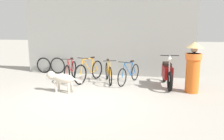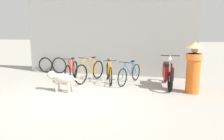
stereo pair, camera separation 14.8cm
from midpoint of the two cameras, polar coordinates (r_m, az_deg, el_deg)
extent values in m
plane|color=#9E998E|center=(6.10, -9.95, -7.95)|extent=(60.00, 60.00, 0.00)
cube|color=gray|center=(9.24, -1.96, 8.69)|extent=(7.19, 0.20, 3.23)
torus|color=black|center=(8.05, -12.19, -1.03)|extent=(0.13, 0.66, 0.66)
torus|color=black|center=(8.95, -10.41, 0.21)|extent=(0.13, 0.66, 0.66)
cylinder|color=red|center=(8.36, -11.51, 0.93)|extent=(0.08, 0.48, 0.55)
cylinder|color=red|center=(8.62, -10.99, 1.13)|extent=(0.04, 0.13, 0.50)
cylinder|color=red|center=(8.37, -11.48, 2.66)|extent=(0.09, 0.55, 0.06)
cylinder|color=red|center=(8.79, -10.71, -0.17)|extent=(0.07, 0.36, 0.08)
cylinder|color=red|center=(8.79, -10.68, 1.49)|extent=(0.06, 0.29, 0.46)
cylinder|color=red|center=(8.07, -12.11, 0.74)|extent=(0.05, 0.17, 0.49)
cube|color=black|center=(8.63, -10.97, 3.01)|extent=(0.09, 0.19, 0.05)
cylinder|color=black|center=(8.10, -12.04, 2.78)|extent=(0.46, 0.08, 0.02)
torus|color=black|center=(7.72, -8.80, -1.20)|extent=(0.26, 0.70, 0.72)
torus|color=black|center=(8.59, -4.41, 0.09)|extent=(0.26, 0.70, 0.72)
cylinder|color=orange|center=(8.01, -7.02, 0.97)|extent=(0.18, 0.52, 0.59)
cylinder|color=orange|center=(8.26, -5.76, 1.17)|extent=(0.07, 0.14, 0.54)
cylinder|color=orange|center=(8.01, -6.84, 2.93)|extent=(0.21, 0.60, 0.06)
cylinder|color=orange|center=(8.43, -5.16, -0.31)|extent=(0.15, 0.40, 0.08)
cylinder|color=orange|center=(8.42, -4.98, 1.55)|extent=(0.12, 0.32, 0.50)
cylinder|color=orange|center=(7.74, -8.49, 0.80)|extent=(0.08, 0.19, 0.53)
cube|color=black|center=(8.26, -5.59, 3.27)|extent=(0.12, 0.19, 0.05)
cylinder|color=black|center=(7.76, -8.18, 3.07)|extent=(0.45, 0.16, 0.02)
torus|color=black|center=(7.48, -1.02, -1.68)|extent=(0.26, 0.64, 0.66)
torus|color=black|center=(8.45, -1.84, -0.25)|extent=(0.26, 0.64, 0.66)
cylinder|color=orange|center=(7.81, -1.37, 0.45)|extent=(0.19, 0.47, 0.55)
cylinder|color=orange|center=(8.10, -1.60, 0.69)|extent=(0.07, 0.13, 0.50)
cylinder|color=orange|center=(7.82, -1.42, 2.31)|extent=(0.22, 0.55, 0.06)
cylinder|color=orange|center=(8.27, -1.70, -0.67)|extent=(0.15, 0.36, 0.08)
cylinder|color=orange|center=(8.27, -1.75, 1.09)|extent=(0.13, 0.29, 0.46)
cylinder|color=orange|center=(7.51, -1.10, 0.22)|extent=(0.09, 0.17, 0.49)
cube|color=black|center=(8.10, -1.65, 2.69)|extent=(0.13, 0.19, 0.05)
cylinder|color=black|center=(7.53, -1.17, 2.42)|extent=(0.44, 0.18, 0.02)
torus|color=black|center=(7.38, 2.08, -1.98)|extent=(0.23, 0.61, 0.63)
torus|color=black|center=(8.32, 5.56, -0.56)|extent=(0.23, 0.61, 0.63)
cylinder|color=#1959A5|center=(7.70, 3.55, 0.11)|extent=(0.19, 0.51, 0.53)
cylinder|color=#1959A5|center=(7.98, 4.54, 0.35)|extent=(0.07, 0.14, 0.48)
cylinder|color=#1959A5|center=(7.71, 3.75, 1.91)|extent=(0.22, 0.60, 0.06)
cylinder|color=#1959A5|center=(8.15, 4.97, -0.97)|extent=(0.15, 0.40, 0.08)
cylinder|color=#1959A5|center=(8.15, 5.15, 0.74)|extent=(0.13, 0.31, 0.44)
cylinder|color=#1959A5|center=(7.40, 2.39, -0.12)|extent=(0.09, 0.19, 0.47)
cube|color=black|center=(7.98, 4.74, 2.30)|extent=(0.12, 0.19, 0.05)
cylinder|color=black|center=(7.43, 2.69, 2.02)|extent=(0.44, 0.17, 0.02)
torus|color=black|center=(7.02, 14.30, -2.96)|extent=(0.16, 0.64, 0.63)
torus|color=black|center=(8.26, 13.07, -0.88)|extent=(0.16, 0.64, 0.63)
cube|color=maroon|center=(7.60, 13.70, -0.49)|extent=(0.36, 0.84, 0.40)
cube|color=black|center=(7.70, 13.64, 1.56)|extent=(0.29, 0.55, 0.10)
cylinder|color=silver|center=(7.16, 14.21, 1.25)|extent=(0.06, 0.15, 0.61)
cylinder|color=silver|center=(7.09, 14.23, -2.06)|extent=(0.06, 0.22, 0.21)
cylinder|color=black|center=(7.17, 14.27, 3.69)|extent=(0.58, 0.08, 0.03)
sphere|color=silver|center=(7.15, 14.26, 2.71)|extent=(0.15, 0.15, 0.14)
ellipsoid|color=beige|center=(6.89, -13.20, -2.22)|extent=(0.74, 0.37, 0.30)
cylinder|color=beige|center=(7.00, -15.00, -4.38)|extent=(0.07, 0.07, 0.32)
cylinder|color=beige|center=(7.13, -14.30, -4.06)|extent=(0.07, 0.07, 0.32)
cylinder|color=beige|center=(6.78, -11.84, -4.73)|extent=(0.07, 0.07, 0.32)
cylinder|color=beige|center=(6.92, -11.18, -4.39)|extent=(0.07, 0.07, 0.32)
sphere|color=beige|center=(7.10, -16.19, -1.32)|extent=(0.28, 0.28, 0.25)
ellipsoid|color=beige|center=(7.16, -16.90, -1.41)|extent=(0.15, 0.11, 0.10)
cylinder|color=beige|center=(6.67, -9.61, -2.78)|extent=(0.31, 0.08, 0.16)
cylinder|color=orange|center=(7.06, 19.75, -0.79)|extent=(0.57, 0.57, 1.21)
cylinder|color=orange|center=(6.98, 20.02, 3.35)|extent=(0.67, 0.67, 0.18)
sphere|color=tan|center=(6.96, 20.13, 5.03)|extent=(0.27, 0.27, 0.19)
cone|color=tan|center=(6.95, 20.20, 6.21)|extent=(0.73, 0.73, 0.18)
torus|color=black|center=(9.85, -14.45, 1.12)|extent=(0.71, 0.10, 0.71)
torus|color=black|center=(10.16, -17.80, 1.19)|extent=(0.69, 0.09, 0.69)
camera|label=1|loc=(0.07, -90.61, -0.12)|focal=35.00mm
camera|label=2|loc=(0.07, 89.39, 0.12)|focal=35.00mm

